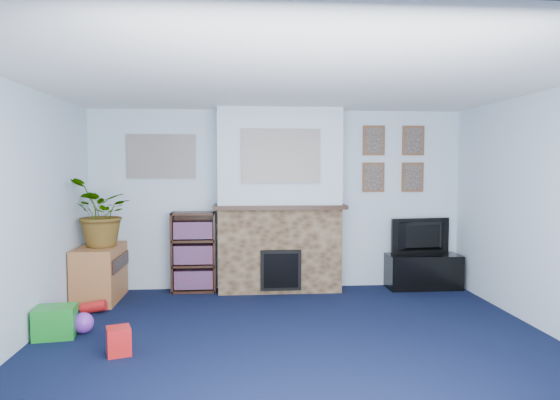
{
  "coord_description": "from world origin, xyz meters",
  "views": [
    {
      "loc": [
        -0.5,
        -4.46,
        1.65
      ],
      "look_at": [
        -0.08,
        0.99,
        1.28
      ],
      "focal_mm": 32.0,
      "sensor_mm": 36.0,
      "label": 1
    }
  ],
  "objects": [
    {
      "name": "floor",
      "position": [
        0.0,
        0.0,
        0.0
      ],
      "size": [
        5.0,
        4.5,
        0.01
      ],
      "primitive_type": "cube",
      "color": "black",
      "rests_on": "ground"
    },
    {
      "name": "ceiling",
      "position": [
        0.0,
        0.0,
        2.4
      ],
      "size": [
        5.0,
        4.5,
        0.01
      ],
      "primitive_type": "cube",
      "color": "white",
      "rests_on": "wall_back"
    },
    {
      "name": "wall_back",
      "position": [
        0.0,
        2.25,
        1.2
      ],
      "size": [
        5.0,
        0.04,
        2.4
      ],
      "primitive_type": "cube",
      "color": "silver",
      "rests_on": "ground"
    },
    {
      "name": "wall_front",
      "position": [
        0.0,
        -2.25,
        1.2
      ],
      "size": [
        5.0,
        0.04,
        2.4
      ],
      "primitive_type": "cube",
      "color": "silver",
      "rests_on": "ground"
    },
    {
      "name": "wall_left",
      "position": [
        -2.5,
        0.0,
        1.2
      ],
      "size": [
        0.04,
        4.5,
        2.4
      ],
      "primitive_type": "cube",
      "color": "silver",
      "rests_on": "ground"
    },
    {
      "name": "wall_right",
      "position": [
        2.5,
        0.0,
        1.2
      ],
      "size": [
        0.04,
        4.5,
        2.4
      ],
      "primitive_type": "cube",
      "color": "silver",
      "rests_on": "ground"
    },
    {
      "name": "chimney_breast",
      "position": [
        0.0,
        2.05,
        1.18
      ],
      "size": [
        1.72,
        0.5,
        2.4
      ],
      "color": "brown",
      "rests_on": "ground"
    },
    {
      "name": "collage_main",
      "position": [
        0.0,
        1.84,
        1.78
      ],
      "size": [
        1.0,
        0.03,
        0.68
      ],
      "primitive_type": "cube",
      "color": "gray",
      "rests_on": "chimney_breast"
    },
    {
      "name": "collage_left",
      "position": [
        -1.55,
        2.23,
        1.78
      ],
      "size": [
        0.9,
        0.03,
        0.58
      ],
      "primitive_type": "cube",
      "color": "gray",
      "rests_on": "wall_back"
    },
    {
      "name": "portrait_tl",
      "position": [
        1.3,
        2.23,
        2.0
      ],
      "size": [
        0.3,
        0.03,
        0.4
      ],
      "primitive_type": "cube",
      "color": "brown",
      "rests_on": "wall_back"
    },
    {
      "name": "portrait_tr",
      "position": [
        1.85,
        2.23,
        2.0
      ],
      "size": [
        0.3,
        0.03,
        0.4
      ],
      "primitive_type": "cube",
      "color": "brown",
      "rests_on": "wall_back"
    },
    {
      "name": "portrait_bl",
      "position": [
        1.3,
        2.23,
        1.5
      ],
      "size": [
        0.3,
        0.03,
        0.4
      ],
      "primitive_type": "cube",
      "color": "brown",
      "rests_on": "wall_back"
    },
    {
      "name": "portrait_br",
      "position": [
        1.85,
        2.23,
        1.5
      ],
      "size": [
        0.3,
        0.03,
        0.4
      ],
      "primitive_type": "cube",
      "color": "brown",
      "rests_on": "wall_back"
    },
    {
      "name": "tv_stand",
      "position": [
        1.95,
        2.03,
        0.23
      ],
      "size": [
        0.97,
        0.41,
        0.46
      ],
      "primitive_type": "cube",
      "color": "black",
      "rests_on": "ground"
    },
    {
      "name": "television",
      "position": [
        1.95,
        2.05,
        0.7
      ],
      "size": [
        0.85,
        0.22,
        0.48
      ],
      "primitive_type": "imported",
      "rotation": [
        0.0,
        0.0,
        3.27
      ],
      "color": "black",
      "rests_on": "tv_stand"
    },
    {
      "name": "bookshelf",
      "position": [
        -1.13,
        2.11,
        0.5
      ],
      "size": [
        0.58,
        0.28,
        1.05
      ],
      "color": "black",
      "rests_on": "ground"
    },
    {
      "name": "sideboard",
      "position": [
        -2.24,
        1.75,
        0.35
      ],
      "size": [
        0.48,
        0.86,
        0.67
      ],
      "primitive_type": "cube",
      "color": "#A76435",
      "rests_on": "ground"
    },
    {
      "name": "potted_plant",
      "position": [
        -2.19,
        1.7,
        1.09
      ],
      "size": [
        0.75,
        0.83,
        0.84
      ],
      "primitive_type": "imported",
      "rotation": [
        0.0,
        0.0,
        4.84
      ],
      "color": "#26661E",
      "rests_on": "sideboard"
    },
    {
      "name": "mantel_clock",
      "position": [
        -0.02,
        2.0,
        1.22
      ],
      "size": [
        0.1,
        0.06,
        0.15
      ],
      "primitive_type": "cube",
      "color": "gold",
      "rests_on": "chimney_breast"
    },
    {
      "name": "mantel_candle",
      "position": [
        0.33,
        2.0,
        1.23
      ],
      "size": [
        0.06,
        0.06,
        0.18
      ],
      "primitive_type": "cylinder",
      "color": "#B2BFC6",
      "rests_on": "chimney_breast"
    },
    {
      "name": "mantel_teddy",
      "position": [
        -0.48,
        2.0,
        1.22
      ],
      "size": [
        0.13,
        0.13,
        0.13
      ],
      "primitive_type": "sphere",
      "color": "gray",
      "rests_on": "chimney_breast"
    },
    {
      "name": "mantel_can",
      "position": [
        0.71,
        2.0,
        1.21
      ],
      "size": [
        0.06,
        0.06,
        0.13
      ],
      "primitive_type": "cylinder",
      "color": "red",
      "rests_on": "chimney_breast"
    },
    {
      "name": "green_crate",
      "position": [
        -2.3,
        0.41,
        0.14
      ],
      "size": [
        0.41,
        0.35,
        0.3
      ],
      "primitive_type": "cube",
      "rotation": [
        0.0,
        0.0,
        0.15
      ],
      "color": "#198C26",
      "rests_on": "ground"
    },
    {
      "name": "toy_ball",
      "position": [
        -2.07,
        0.51,
        0.09
      ],
      "size": [
        0.21,
        0.21,
        0.21
      ],
      "primitive_type": "sphere",
      "color": "purple",
      "rests_on": "ground"
    },
    {
      "name": "toy_block",
      "position": [
        -1.58,
        -0.09,
        0.11
      ],
      "size": [
        0.25,
        0.25,
        0.24
      ],
      "primitive_type": "cube",
      "rotation": [
        0.0,
        0.0,
        0.33
      ],
      "color": "red",
      "rests_on": "ground"
    },
    {
      "name": "toy_tube",
      "position": [
        -2.16,
        1.2,
        0.07
      ],
      "size": [
        0.28,
        0.13,
        0.16
      ],
      "primitive_type": "cylinder",
      "rotation": [
        0.0,
        1.43,
        0.0
      ],
      "color": "red",
      "rests_on": "ground"
    }
  ]
}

